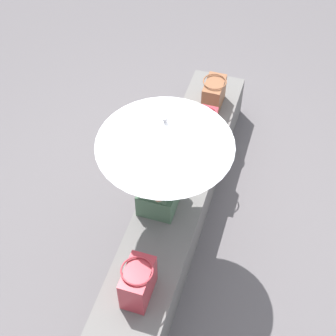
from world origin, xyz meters
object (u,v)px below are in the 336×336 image
tote_bag_canvas (138,282)px  shoulder_bag_spare (214,93)px  handbag_black (205,129)px  person_seated (159,171)px  parasol (165,133)px

tote_bag_canvas → shoulder_bag_spare: (-2.00, 0.02, -0.02)m
handbag_black → tote_bag_canvas: handbag_black is taller
person_seated → handbag_black: bearing=167.3°
person_seated → handbag_black: size_ratio=2.68×
person_seated → shoulder_bag_spare: 1.25m
person_seated → tote_bag_canvas: bearing=7.2°
person_seated → tote_bag_canvas: 0.82m
person_seated → handbag_black: (-0.74, 0.17, -0.22)m
person_seated → handbag_black: person_seated is taller
parasol → shoulder_bag_spare: size_ratio=3.59×
parasol → tote_bag_canvas: parasol is taller
parasol → shoulder_bag_spare: (-1.31, 0.05, -0.76)m
handbag_black → tote_bag_canvas: (1.52, -0.07, -0.01)m
shoulder_bag_spare → handbag_black: bearing=5.4°
parasol → tote_bag_canvas: size_ratio=3.27×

